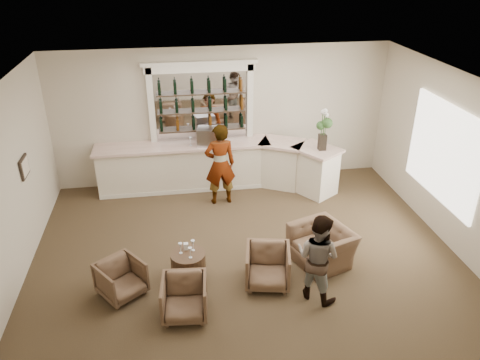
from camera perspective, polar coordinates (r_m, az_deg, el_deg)
name	(u,v)px	position (r m, az deg, el deg)	size (l,w,h in m)	color
ground	(246,258)	(8.98, 0.79, -9.54)	(8.00, 8.00, 0.00)	#4E3D27
room_shell	(250,129)	(8.51, 1.17, 6.27)	(8.04, 7.02, 3.32)	beige
bar_counter	(219,166)	(11.23, -2.58, 1.73)	(5.72, 1.80, 1.14)	white
back_bar_alcove	(201,103)	(11.07, -4.74, 9.37)	(2.64, 0.25, 3.00)	white
cocktail_table	(189,265)	(8.44, -6.29, -10.28)	(0.62, 0.62, 0.50)	#432B1D
sommelier	(220,164)	(10.42, -2.44, 1.90)	(0.69, 0.45, 1.89)	gray
guest	(318,257)	(7.78, 9.45, -9.29)	(0.76, 0.59, 1.56)	gray
armchair_left	(121,279)	(8.23, -14.28, -11.59)	(0.68, 0.70, 0.63)	brown
armchair_center	(184,298)	(7.65, -6.79, -14.08)	(0.71, 0.73, 0.66)	brown
armchair_right	(268,266)	(8.21, 3.40, -10.48)	(0.75, 0.77, 0.70)	brown
armchair_far	(322,245)	(8.85, 9.94, -7.86)	(1.06, 0.93, 0.69)	brown
espresso_machine	(208,136)	(10.90, -3.95, 5.32)	(0.47, 0.40, 0.42)	#AEAEB2
flower_vase	(323,127)	(10.66, 10.14, 6.39)	(0.26, 0.26, 0.97)	black
wine_glass_bar_left	(191,141)	(10.93, -6.05, 4.71)	(0.07, 0.07, 0.21)	white
wine_glass_bar_right	(215,140)	(10.97, -3.12, 4.91)	(0.07, 0.07, 0.21)	white
wine_glass_tbl_a	(180,248)	(8.26, -7.27, -8.25)	(0.07, 0.07, 0.21)	white
wine_glass_tbl_b	(193,245)	(8.30, -5.75, -7.94)	(0.07, 0.07, 0.21)	white
wine_glass_tbl_c	(190,253)	(8.13, -6.08, -8.81)	(0.07, 0.07, 0.21)	white
napkin_holder	(186,246)	(8.38, -6.59, -8.03)	(0.08, 0.08, 0.12)	silver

